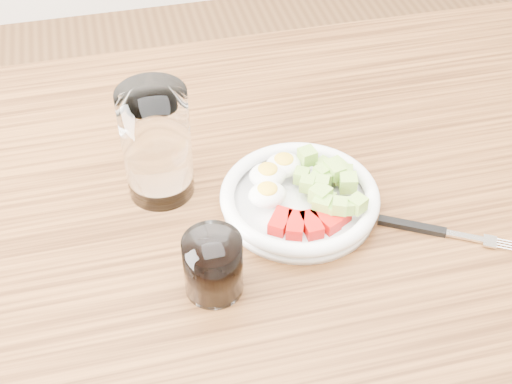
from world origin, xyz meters
TOP-DOWN VIEW (x-y plane):
  - dining_table at (0.00, 0.00)m, footprint 1.50×0.90m
  - bowl at (0.05, -0.00)m, footprint 0.22×0.22m
  - fork at (0.20, -0.09)m, footprint 0.17×0.10m
  - water_glass at (-0.13, 0.08)m, footprint 0.09×0.09m
  - coffee_glass at (-0.09, -0.11)m, footprint 0.07×0.07m

SIDE VIEW (x-z plane):
  - dining_table at x=0.00m, z-range 0.28..1.05m
  - fork at x=0.20m, z-range 0.77..0.78m
  - bowl at x=0.05m, z-range 0.76..0.82m
  - coffee_glass at x=-0.09m, z-range 0.77..0.85m
  - water_glass at x=-0.13m, z-range 0.77..0.94m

